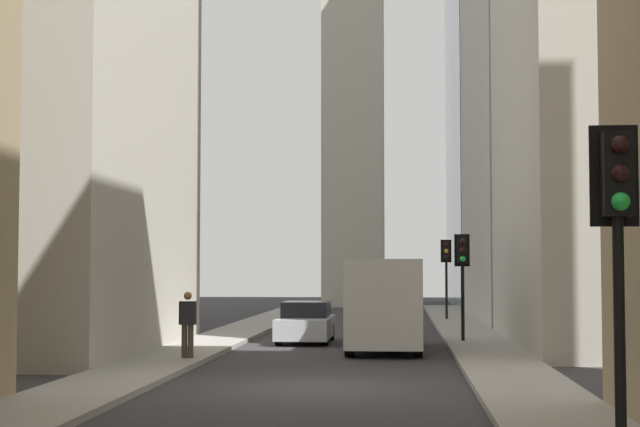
{
  "coord_description": "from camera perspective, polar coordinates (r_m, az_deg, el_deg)",
  "views": [
    {
      "loc": [
        -21.54,
        -1.89,
        2.57
      ],
      "look_at": [
        13.29,
        0.93,
        4.51
      ],
      "focal_mm": 55.69,
      "sensor_mm": 36.0,
      "label": 1
    }
  ],
  "objects": [
    {
      "name": "traffic_light_foreground",
      "position": [
        10.99,
        16.74,
        -0.46
      ],
      "size": [
        0.43,
        0.52,
        3.98
      ],
      "color": "black",
      "rests_on": "sidewalk_left"
    },
    {
      "name": "sedan_silver",
      "position": [
        34.75,
        -0.82,
        -6.32
      ],
      "size": [
        4.3,
        1.78,
        1.42
      ],
      "color": "#B7BABF",
      "rests_on": "ground_plane"
    },
    {
      "name": "pedestrian",
      "position": [
        27.4,
        -7.61,
        -6.18
      ],
      "size": [
        0.26,
        0.44,
        1.8
      ],
      "color": "#473D33",
      "rests_on": "sidewalk_right"
    },
    {
      "name": "traffic_light_midblock",
      "position": [
        33.97,
        8.19,
        -2.79
      ],
      "size": [
        0.43,
        0.52,
        3.6
      ],
      "color": "black",
      "rests_on": "sidewalk_left"
    },
    {
      "name": "ground_plane",
      "position": [
        21.77,
        -0.39,
        -9.96
      ],
      "size": [
        135.0,
        135.0,
        0.0
      ],
      "primitive_type": "plane",
      "color": "#302D30"
    },
    {
      "name": "church_spire",
      "position": [
        69.01,
        1.93,
        9.13
      ],
      "size": [
        4.54,
        4.54,
        33.14
      ],
      "color": "beige",
      "rests_on": "ground_plane"
    },
    {
      "name": "traffic_light_far_junction",
      "position": [
        48.43,
        7.27,
        -2.7
      ],
      "size": [
        0.43,
        0.52,
        3.83
      ],
      "color": "black",
      "rests_on": "sidewalk_left"
    },
    {
      "name": "sidewalk_right",
      "position": [
        22.61,
        -11.98,
        -9.46
      ],
      "size": [
        90.0,
        2.2,
        0.14
      ],
      "primitive_type": "cube",
      "color": "gray",
      "rests_on": "ground_plane"
    },
    {
      "name": "sidewalk_left",
      "position": [
        21.84,
        11.63,
        -9.69
      ],
      "size": [
        90.0,
        2.2,
        0.14
      ],
      "primitive_type": "cube",
      "color": "gray",
      "rests_on": "ground_plane"
    },
    {
      "name": "delivery_truck",
      "position": [
        31.32,
        3.75,
        -5.2
      ],
      "size": [
        6.46,
        2.25,
        2.84
      ],
      "color": "silver",
      "rests_on": "ground_plane"
    }
  ]
}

